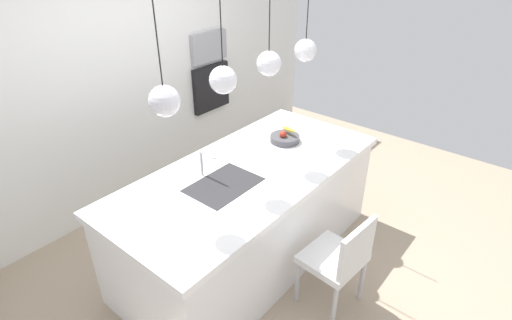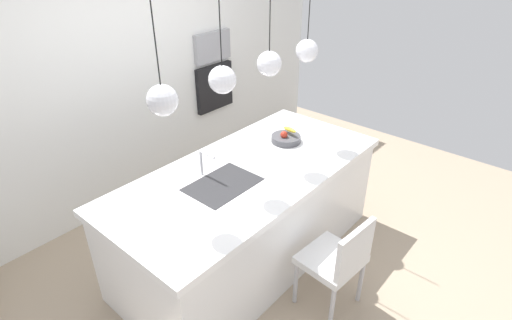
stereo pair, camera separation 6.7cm
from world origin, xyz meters
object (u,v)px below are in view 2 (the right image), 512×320
Objects in this scene: chair_near at (338,259)px; microwave at (212,46)px; fruit_bowl at (286,138)px; oven at (214,87)px.

microwave is at bearing 65.27° from chair_near.
microwave is 0.63× the size of chair_near.
oven is at bearing 71.10° from fruit_bowl.
microwave is 2.92m from chair_near.
oven reaches higher than chair_near.
fruit_bowl is 0.33× the size of chair_near.
oven is at bearing 0.00° from microwave.
oven is 0.66× the size of chair_near.
oven is 2.79m from chair_near.
fruit_bowl is 1.27m from chair_near.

